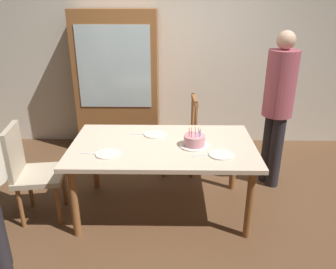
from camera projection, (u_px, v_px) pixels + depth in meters
The scene contains 14 objects.
ground at pixel (163, 208), 3.44m from camera, with size 6.40×6.40×0.00m, color brown.
back_wall at pixel (166, 53), 4.65m from camera, with size 6.40×0.10×2.60m, color silver.
dining_table at pixel (163, 152), 3.19m from camera, with size 1.75×1.03×0.73m.
birthday_cake at pixel (194, 141), 3.10m from camera, with size 0.28×0.28×0.17m.
plate_near_celebrant at pixel (108, 154), 2.95m from camera, with size 0.22×0.22×0.01m, color silver.
plate_far_side at pixel (155, 134), 3.37m from camera, with size 0.22×0.22×0.01m, color silver.
plate_near_guest at pixel (221, 155), 2.93m from camera, with size 0.22×0.22×0.01m, color silver.
fork_near_celebrant at pixel (90, 154), 2.96m from camera, with size 0.18×0.02×0.01m, color silver.
fork_far_side at pixel (139, 134), 3.39m from camera, with size 0.18×0.02×0.01m, color silver.
fork_near_guest at pixel (203, 155), 2.93m from camera, with size 0.18×0.02×0.01m, color silver.
chair_spindle_back at pixel (180, 137), 4.03m from camera, with size 0.46×0.46×0.95m.
chair_upholstered at pixel (29, 168), 3.13m from camera, with size 0.50×0.50×0.95m.
person_guest at pixel (278, 102), 3.56m from camera, with size 0.32×0.32×1.73m.
china_cabinet at pixel (118, 82), 4.52m from camera, with size 1.10×0.45×1.90m.
Camera 1 is at (0.09, -2.88, 2.02)m, focal length 35.48 mm.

